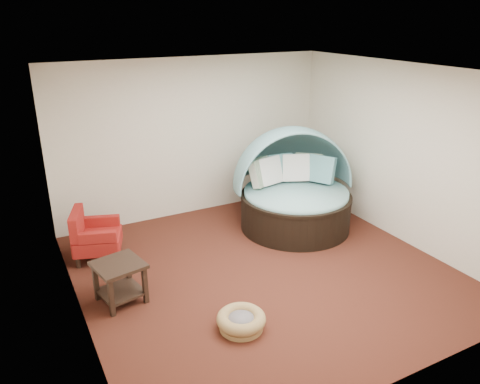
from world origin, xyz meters
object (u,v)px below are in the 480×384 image
pet_basket (241,321)px  side_table (120,277)px  red_armchair (94,236)px  canopy_daybed (294,182)px

pet_basket → side_table: bearing=131.9°
pet_basket → side_table: (-1.10, 1.22, 0.25)m
red_armchair → side_table: (0.05, -1.32, -0.01)m
canopy_daybed → side_table: bearing=-149.5°
canopy_daybed → pet_basket: bearing=-120.5°
canopy_daybed → pet_basket: canopy_daybed is taller
red_armchair → side_table: size_ratio=1.26×
red_armchair → canopy_daybed: bearing=11.6°
pet_basket → side_table: 1.66m
canopy_daybed → side_table: (-3.25, -0.91, -0.44)m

